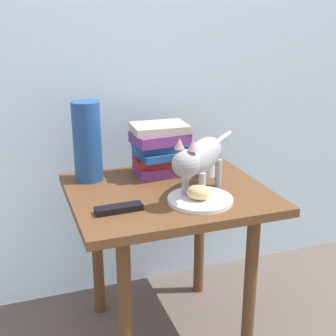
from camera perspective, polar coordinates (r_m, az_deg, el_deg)
ground_plane at (r=1.94m, az=0.00°, el=-19.23°), size 6.00×6.00×0.00m
back_panel at (r=1.93m, az=-4.30°, el=15.89°), size 4.00×0.04×2.20m
side_table at (r=1.68m, az=0.00°, el=-5.63°), size 0.68×0.59×0.60m
plate at (r=1.54m, az=3.94°, el=-3.87°), size 0.22×0.22×0.01m
bread_roll at (r=1.52m, az=3.71°, el=-2.97°), size 0.10×0.10×0.05m
cat at (r=1.56m, az=3.94°, el=1.27°), size 0.36×0.36×0.23m
book_stack at (r=1.76m, az=-0.97°, el=2.31°), size 0.22×0.19×0.20m
green_vase at (r=1.72m, az=-9.82°, el=3.19°), size 0.10×0.10×0.29m
candle_jar at (r=1.78m, az=4.76°, el=0.28°), size 0.07×0.07×0.08m
tv_remote at (r=1.47m, az=-6.01°, el=-4.94°), size 0.15×0.05×0.02m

